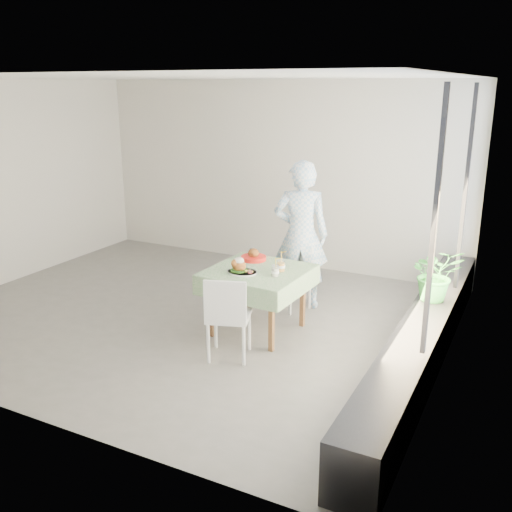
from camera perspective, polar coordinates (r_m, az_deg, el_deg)
The scene contains 17 objects.
floor at distance 7.09m, azimuth -6.67°, elevation -5.90°, with size 6.00×6.00×0.00m, color #5B5957.
ceiling at distance 6.55m, azimuth -7.53°, elevation 17.33°, with size 6.00×6.00×0.00m, color white.
wall_back at distance 8.83m, azimuth 2.03°, elevation 8.16°, with size 6.00×0.02×2.80m, color beige.
wall_front at distance 4.88m, azimuth -23.57°, elevation -0.38°, with size 6.00×0.02×2.80m, color beige.
wall_left at distance 8.70m, azimuth -23.87°, elevation 6.62°, with size 0.02×5.00×2.80m, color beige.
wall_right at distance 5.63m, azimuth 19.28°, elevation 2.24°, with size 0.02×5.00×2.80m, color beige.
window_pane at distance 5.58m, azimuth 19.22°, elevation 4.77°, with size 0.01×4.80×2.18m, color #D1E0F9.
window_ledge at distance 6.03m, azimuth 16.34°, elevation -8.16°, with size 0.40×4.80×0.50m, color black.
cafe_table at distance 6.45m, azimuth 0.20°, elevation -3.74°, with size 1.09×1.09×0.74m.
chair_far at distance 7.21m, azimuth 3.65°, elevation -3.33°, with size 0.50×0.50×0.80m.
chair_near at distance 5.92m, azimuth -2.73°, elevation -7.65°, with size 0.54×0.54×0.90m.
diner at distance 7.09m, azimuth 4.51°, elevation 2.11°, with size 0.68×0.45×1.86m, color #8BBADF.
main_dish at distance 6.23m, azimuth -1.56°, elevation -1.20°, with size 0.34×0.34×0.17m.
juice_cup_orange at distance 6.29m, azimuth 2.51°, elevation -0.98°, with size 0.10×0.10×0.27m.
juice_cup_lemonade at distance 6.12m, azimuth 1.94°, elevation -1.53°, with size 0.09×0.09×0.24m.
second_dish at distance 6.69m, azimuth -0.25°, elevation -0.06°, with size 0.30×0.30×0.14m.
potted_plant at distance 6.34m, azimuth 17.56°, elevation -1.72°, with size 0.53×0.46×0.59m, color #286F25.
Camera 1 is at (3.67, -5.43, 2.72)m, focal length 40.00 mm.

